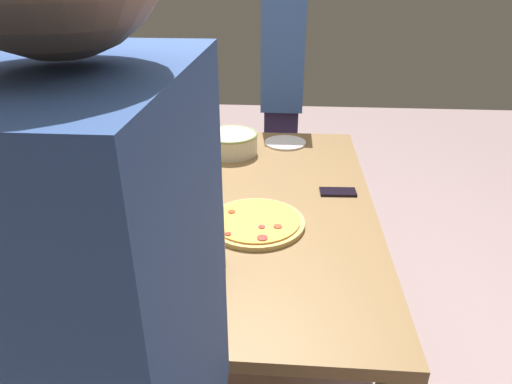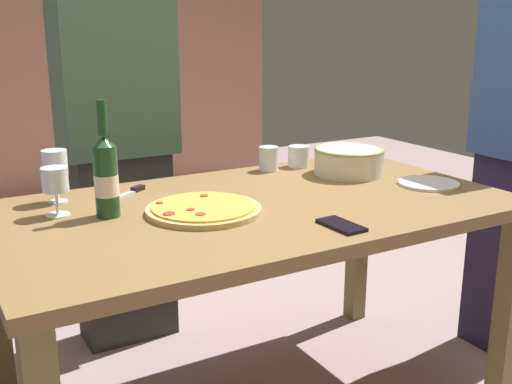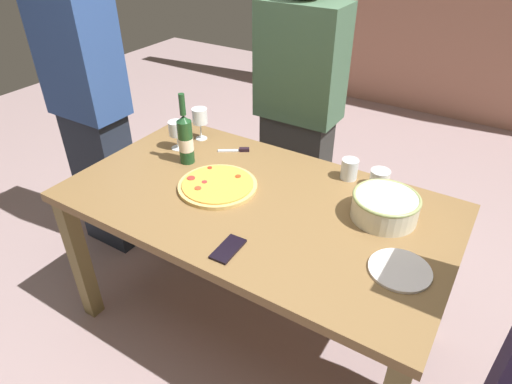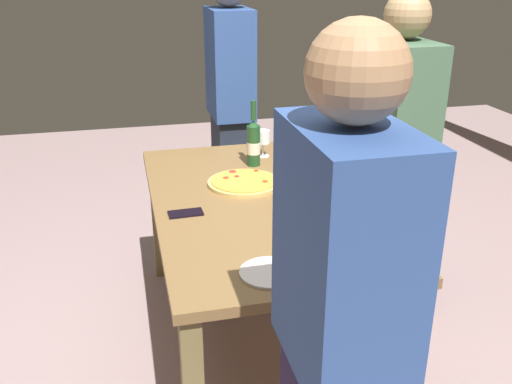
{
  "view_description": "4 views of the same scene",
  "coord_description": "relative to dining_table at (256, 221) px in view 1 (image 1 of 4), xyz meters",
  "views": [
    {
      "loc": [
        -1.54,
        -0.11,
        1.56
      ],
      "look_at": [
        0.0,
        0.0,
        0.79
      ],
      "focal_mm": 31.52,
      "sensor_mm": 36.0,
      "label": 1
    },
    {
      "loc": [
        -0.91,
        -1.59,
        1.28
      ],
      "look_at": [
        0.0,
        0.0,
        0.79
      ],
      "focal_mm": 42.75,
      "sensor_mm": 36.0,
      "label": 2
    },
    {
      "loc": [
        0.8,
        -1.27,
        1.79
      ],
      "look_at": [
        0.0,
        0.0,
        0.79
      ],
      "focal_mm": 30.82,
      "sensor_mm": 36.0,
      "label": 3
    },
    {
      "loc": [
        2.25,
        -0.54,
        1.74
      ],
      "look_at": [
        0.0,
        0.0,
        0.79
      ],
      "focal_mm": 39.9,
      "sensor_mm": 36.0,
      "label": 4
    }
  ],
  "objects": [
    {
      "name": "serving_bowl",
      "position": [
        0.49,
        0.16,
        0.15
      ],
      "size": [
        0.26,
        0.26,
        0.1
      ],
      "color": "beige",
      "rests_on": "dining_table"
    },
    {
      "name": "ground_plane",
      "position": [
        0.0,
        0.0,
        -0.66
      ],
      "size": [
        8.0,
        8.0,
        0.0
      ],
      "primitive_type": "plane",
      "color": "gray"
    },
    {
      "name": "cell_phone",
      "position": [
        0.09,
        -0.32,
        0.1
      ],
      "size": [
        0.08,
        0.15,
        0.01
      ],
      "primitive_type": "cube",
      "rotation": [
        0.0,
        0.0,
        3.18
      ],
      "color": "black",
      "rests_on": "dining_table"
    },
    {
      "name": "person_guest_right",
      "position": [
        -0.2,
        0.75,
        0.15
      ],
      "size": [
        0.44,
        0.24,
        1.61
      ],
      "rotation": [
        0.0,
        0.0,
        -1.31
      ],
      "color": "#2D2D2A",
      "rests_on": "ground"
    },
    {
      "name": "side_plate",
      "position": [
        0.63,
        -0.1,
        0.1
      ],
      "size": [
        0.21,
        0.21,
        0.01
      ],
      "primitive_type": "cylinder",
      "color": "white",
      "rests_on": "dining_table"
    },
    {
      "name": "pizza",
      "position": [
        -0.19,
        -0.01,
        0.1
      ],
      "size": [
        0.34,
        0.34,
        0.03
      ],
      "color": "tan",
      "rests_on": "dining_table"
    },
    {
      "name": "cup_amber",
      "position": [
        0.4,
        0.36,
        0.13
      ],
      "size": [
        0.08,
        0.08,
        0.08
      ],
      "primitive_type": "cylinder",
      "color": "white",
      "rests_on": "dining_table"
    },
    {
      "name": "pizza_knife",
      "position": [
        -0.3,
        0.31,
        0.1
      ],
      "size": [
        0.14,
        0.1,
        0.02
      ],
      "color": "silver",
      "rests_on": "dining_table"
    },
    {
      "name": "person_host",
      "position": [
        1.18,
        -0.07,
        0.17
      ],
      "size": [
        0.39,
        0.24,
        1.64
      ],
      "rotation": [
        0.0,
        0.0,
        3.08
      ],
      "color": "#271E3F",
      "rests_on": "ground"
    },
    {
      "name": "cup_ceramic",
      "position": [
        0.26,
        0.36,
        0.14
      ],
      "size": [
        0.07,
        0.07,
        0.09
      ],
      "primitive_type": "cylinder",
      "color": "white",
      "rests_on": "dining_table"
    },
    {
      "name": "wine_glass_by_bottle",
      "position": [
        -0.53,
        0.32,
        0.21
      ],
      "size": [
        0.08,
        0.08,
        0.17
      ],
      "color": "white",
      "rests_on": "dining_table"
    },
    {
      "name": "wine_glass_near_pizza",
      "position": [
        -0.57,
        0.17,
        0.2
      ],
      "size": [
        0.08,
        0.08,
        0.14
      ],
      "color": "white",
      "rests_on": "dining_table"
    },
    {
      "name": "dining_table",
      "position": [
        0.0,
        0.0,
        0.0
      ],
      "size": [
        1.6,
        0.9,
        0.75
      ],
      "color": "brown",
      "rests_on": "ground"
    },
    {
      "name": "wine_bottle",
      "position": [
        -0.44,
        0.09,
        0.22
      ],
      "size": [
        0.07,
        0.07,
        0.34
      ],
      "color": "#1D4723",
      "rests_on": "dining_table"
    }
  ]
}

